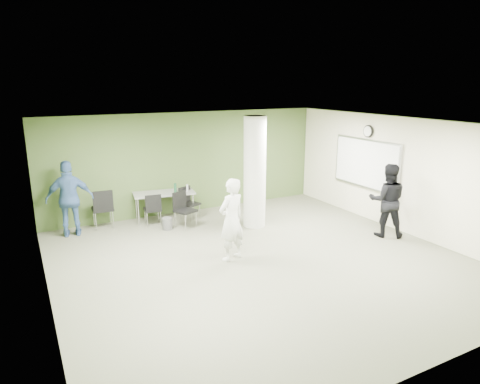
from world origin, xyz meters
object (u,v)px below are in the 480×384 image
man_black (387,200)px  man_blue (70,199)px  folding_table (165,194)px  chair_back_left (103,206)px  woman_white (232,220)px

man_black → man_blue: bearing=10.0°
folding_table → man_black: bearing=-31.6°
chair_back_left → woman_white: 3.78m
folding_table → man_blue: size_ratio=0.91×
man_black → man_blue: 7.50m
woman_white → man_black: size_ratio=0.98×
chair_back_left → woman_white: bearing=124.4°
folding_table → chair_back_left: bearing=-171.4°
chair_back_left → man_blue: man_blue is taller
woman_white → man_blue: man_blue is taller
folding_table → woman_white: 3.23m
woman_white → man_black: 3.92m
chair_back_left → woman_white: woman_white is taller
chair_back_left → man_blue: bearing=14.4°
woman_white → chair_back_left: bearing=-75.8°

